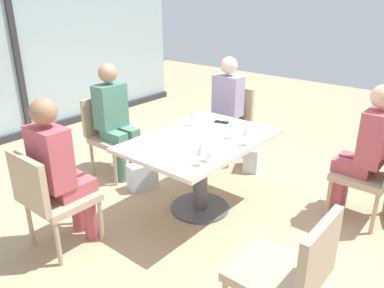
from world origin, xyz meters
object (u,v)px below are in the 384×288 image
Objects in this scene: cell_phone_on_table at (222,122)px; handbag_1 at (142,176)px; person_near_window at (115,116)px; handbag_0 at (251,158)px; person_far_right at (225,105)px; wine_glass_0 at (201,150)px; chair_front_right at (375,171)px; person_front_right at (366,147)px; chair_far_left at (50,195)px; coffee_cup at (209,156)px; wine_glass_1 at (247,131)px; person_far_left at (59,167)px; chair_far_right at (229,119)px; chair_near_window at (110,131)px; dining_table_main at (200,156)px; wine_glass_3 at (194,113)px; chair_front_left at (290,270)px; wine_glass_2 at (232,125)px.

cell_phone_on_table is 0.48× the size of handbag_1.
handbag_0 is at bearing -45.41° from person_near_window.
person_far_right reaches higher than wine_glass_0.
chair_front_right is 0.23m from person_front_right.
chair_far_left is 0.69× the size of person_front_right.
person_front_right is at bearing -35.68° from coffee_cup.
wine_glass_0 is at bearing 175.47° from wine_glass_1.
person_far_left is at bearing 136.89° from chair_front_right.
cell_phone_on_table is (-0.74, -0.40, 0.24)m from chair_far_right.
person_near_window is 14.00× the size of coffee_cup.
chair_near_window reaches higher than handbag_0.
person_far_right is at bearing 80.36° from person_front_right.
coffee_cup is 1.62m from handbag_0.
dining_table_main is at bearing 122.39° from chair_front_right.
wine_glass_3 is (-0.59, 1.58, 0.37)m from chair_front_right.
person_front_right is at bearing -41.34° from person_far_left.
wine_glass_3 is at bearing -166.32° from chair_far_right.
chair_front_left is 1.10m from coffee_cup.
chair_far_right is at bearing 35.04° from wine_glass_2.
chair_near_window is 1.38m from person_far_right.
coffee_cup is at bearing -88.03° from handbag_1.
chair_front_left is 1.67m from person_front_right.
chair_near_window is at bearing 107.53° from handbag_0.
wine_glass_0 is 0.62× the size of handbag_1.
person_far_left is 8.75× the size of cell_phone_on_table.
person_front_right is (-0.00, 0.11, 0.20)m from chair_front_right.
wine_glass_0 reaches higher than chair_near_window.
chair_front_right is at bearing -51.93° from wine_glass_1.
coffee_cup is at bearing 174.01° from wine_glass_1.
person_near_window reaches higher than wine_glass_1.
chair_front_right is 2.74m from chair_far_left.
person_far_right reaches higher than chair_far_left.
person_near_window is 1.30m from person_far_left.
person_far_left is at bearing -0.00° from chair_far_left.
wine_glass_2 is (0.18, -1.52, 0.37)m from chair_near_window.
wine_glass_2 reaches higher than chair_front_left.
wine_glass_2 reaches higher than chair_far_left.
handbag_0 is at bearing 79.38° from chair_front_right.
chair_front_right is 1.46m from handbag_0.
chair_front_right reaches higher than cell_phone_on_table.
wine_glass_1 reaches higher than chair_front_right.
chair_near_window is 9.67× the size of coffee_cup.
chair_near_window is 1.66m from handbag_0.
chair_near_window is 1.75m from wine_glass_1.
wine_glass_0 is 0.57m from wine_glass_1.
person_near_window reaches higher than chair_front_left.
person_near_window is 6.81× the size of wine_glass_0.
person_far_left is 1.11m from wine_glass_0.
chair_front_right is 0.69× the size of person_front_right.
chair_near_window is 2.90× the size of handbag_0.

